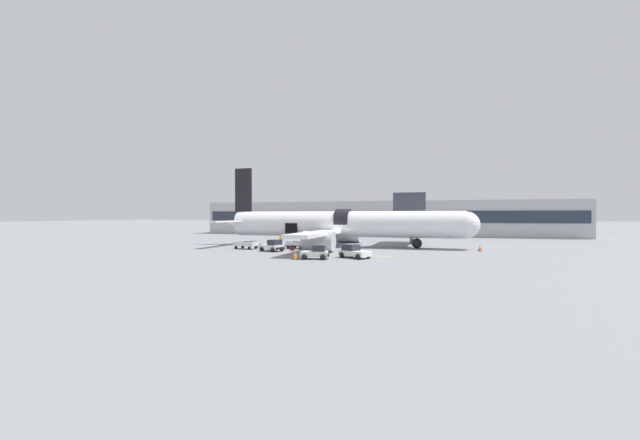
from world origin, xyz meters
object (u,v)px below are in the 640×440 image
ground_crew_loader_b (281,241)px  baggage_tug_rear (316,253)px  airplane (340,225)px  baggage_cart_queued (247,245)px  ground_crew_loader_a (305,242)px  suitcase_on_tarmac_upright (292,248)px  baggage_cart_loading (298,245)px  baggage_tug_lead (354,252)px  ground_crew_driver (326,241)px  ground_crew_supervisor (316,241)px  baggage_tug_mid (273,246)px

ground_crew_loader_b → baggage_tug_rear: bearing=-54.4°
airplane → baggage_cart_queued: size_ratio=9.01×
ground_crew_loader_a → suitcase_on_tarmac_upright: 1.64m
suitcase_on_tarmac_upright → baggage_cart_loading: bearing=94.1°
baggage_tug_lead → ground_crew_loader_b: size_ratio=2.12×
ground_crew_driver → ground_crew_supervisor: (-0.70, -2.12, 0.12)m
baggage_tug_lead → baggage_cart_queued: size_ratio=0.93×
baggage_cart_loading → ground_crew_loader_a: ground_crew_loader_a is taller
ground_crew_loader_b → suitcase_on_tarmac_upright: bearing=-52.2°
ground_crew_driver → ground_crew_supervisor: size_ratio=0.88×
baggage_cart_queued → baggage_cart_loading: bearing=20.6°
baggage_tug_mid → ground_crew_supervisor: size_ratio=1.58×
baggage_tug_lead → ground_crew_loader_b: 15.12m
airplane → suitcase_on_tarmac_upright: 8.53m
baggage_tug_mid → baggage_cart_queued: 4.66m
baggage_tug_mid → ground_crew_loader_a: ground_crew_loader_a is taller
ground_crew_driver → suitcase_on_tarmac_upright: (-2.95, -4.33, -0.59)m
baggage_cart_loading → baggage_tug_mid: bearing=-111.7°
baggage_cart_loading → ground_crew_driver: size_ratio=2.25×
baggage_tug_mid → baggage_cart_loading: baggage_tug_mid is taller
baggage_tug_rear → baggage_cart_loading: (-5.52, 10.24, -0.12)m
baggage_tug_lead → baggage_cart_queued: (-14.68, 6.03, -0.13)m
baggage_tug_rear → baggage_cart_queued: 13.96m
baggage_tug_rear → ground_crew_supervisor: 10.48m
airplane → suitcase_on_tarmac_upright: (-4.04, -7.06, -2.58)m
airplane → baggage_cart_loading: size_ratio=9.33×
ground_crew_driver → baggage_tug_mid: bearing=-128.6°
ground_crew_driver → airplane: bearing=68.2°
baggage_tug_rear → ground_crew_driver: size_ratio=1.78×
ground_crew_supervisor → baggage_tug_rear: bearing=-72.8°
baggage_cart_loading → ground_crew_driver: (3.13, 1.88, 0.39)m
ground_crew_loader_b → baggage_cart_loading: bearing=-26.7°
baggage_tug_rear → ground_crew_supervisor: bearing=107.2°
baggage_tug_lead → ground_crew_loader_a: size_ratio=1.89×
baggage_tug_mid → baggage_cart_loading: (1.61, 4.04, -0.12)m
baggage_tug_lead → ground_crew_loader_b: (-11.62, 9.67, 0.29)m
baggage_cart_queued → ground_crew_driver: 9.91m
ground_crew_loader_b → baggage_tug_mid: bearing=-77.3°
ground_crew_supervisor → ground_crew_loader_a: bearing=-118.8°
baggage_tug_lead → ground_crew_supervisor: (-6.36, 8.00, 0.39)m
suitcase_on_tarmac_upright → airplane: bearing=60.2°
baggage_tug_mid → ground_crew_driver: bearing=51.4°
baggage_cart_loading → baggage_tug_lead: bearing=-43.1°
airplane → ground_crew_loader_b: airplane is taller
baggage_cart_loading → ground_crew_driver: ground_crew_driver is taller
ground_crew_loader_b → suitcase_on_tarmac_upright: 4.95m
ground_crew_loader_a → airplane: bearing=67.5°
ground_crew_loader_b → ground_crew_supervisor: 5.52m
baggage_cart_loading → baggage_cart_queued: (-5.89, -2.21, -0.02)m
ground_crew_driver → ground_crew_supervisor: bearing=-108.2°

